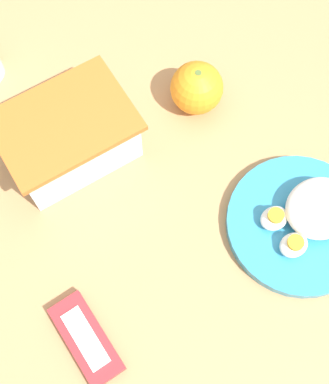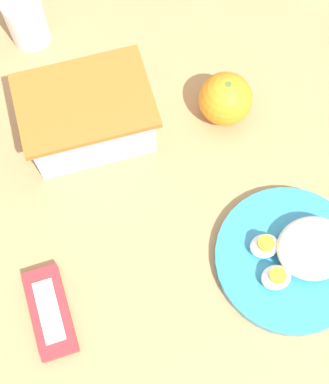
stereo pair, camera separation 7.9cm
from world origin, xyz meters
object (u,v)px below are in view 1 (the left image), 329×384
at_px(rice_plate, 305,220).
at_px(candy_bar, 86,339).
at_px(food_container, 69,139).
at_px(orange_fruit, 197,88).

bearing_deg(rice_plate, candy_bar, 176.90).
bearing_deg(food_container, rice_plate, -50.49).
bearing_deg(candy_bar, rice_plate, -3.10).
bearing_deg(rice_plate, orange_fruit, 94.91).
distance_m(orange_fruit, rice_plate, 0.26).
bearing_deg(candy_bar, orange_fruit, 36.00).
distance_m(food_container, orange_fruit, 0.22).
bearing_deg(food_container, candy_bar, -114.25).
distance_m(rice_plate, candy_bar, 0.36).
xyz_separation_m(food_container, candy_bar, (-0.12, -0.27, -0.03)).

